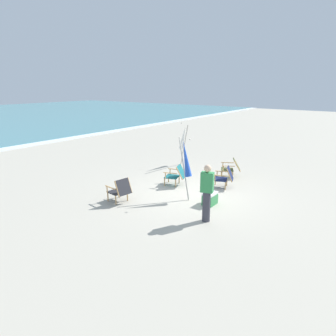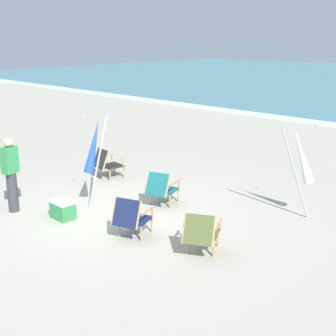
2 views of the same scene
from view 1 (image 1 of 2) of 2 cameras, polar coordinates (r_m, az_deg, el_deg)
The scene contains 10 objects.
ground_plane at distance 10.63m, azimuth 5.13°, elevation -4.79°, with size 80.00×80.00×0.00m, color #B7AF9E.
surf_band at distance 20.34m, azimuth -28.08°, elevation 3.37°, with size 80.00×1.10×0.06m, color white.
beach_chair_back_right at distance 11.30m, azimuth 1.57°, elevation -1.22°, with size 0.77×0.89×0.79m.
beach_chair_far_center at distance 12.55m, azimuth 12.00°, elevation 0.14°, with size 0.87×0.95×0.78m.
beach_chair_front_left at distance 9.78m, azimuth -9.10°, elevation -4.09°, with size 0.66×0.77×0.81m.
beach_chair_front_right at distance 11.19m, azimuth 10.76°, elevation -1.62°, with size 0.77×0.85×0.81m.
umbrella_furled_blue at distance 9.69m, azimuth 3.42°, elevation 1.62°, with size 0.34×0.62×2.07m.
umbrella_furled_white at distance 13.93m, azimuth 2.93°, elevation 5.72°, with size 0.55×0.76×2.01m.
person_near_chairs at distance 8.28m, azimuth 7.41°, elevation -4.69°, with size 0.28×0.38×1.63m.
cooler_box at distance 9.65m, azimuth 7.99°, elevation -5.76°, with size 0.49×0.35×0.40m.
Camera 1 is at (-8.58, -5.08, 3.68)m, focal length 32.00 mm.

